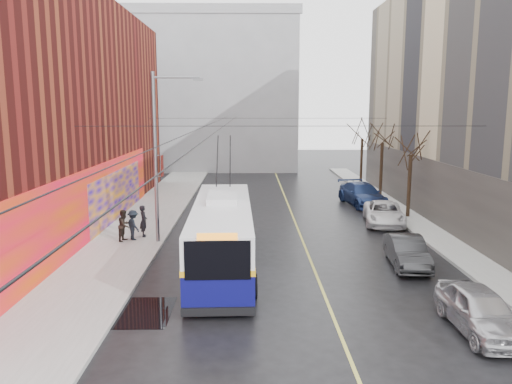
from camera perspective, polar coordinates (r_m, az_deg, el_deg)
ground at (r=17.50m, az=4.05°, el=-14.68°), size 140.00×140.00×0.00m
sidewalk_left at (r=29.53m, az=-13.69°, el=-4.60°), size 4.00×60.00×0.15m
sidewalk_right at (r=30.61m, az=19.18°, el=-4.37°), size 2.00×60.00×0.15m
lane_line at (r=30.88m, az=4.66°, el=-3.87°), size 0.12×50.00×0.01m
building_left at (r=33.25m, az=-27.09°, el=8.24°), size 12.11×36.00×14.00m
building_far at (r=61.08m, az=-5.20°, el=11.31°), size 20.50×12.10×18.00m
streetlight_pole at (r=26.42m, az=-11.12°, el=4.35°), size 2.65×0.60×9.00m
catenary_wires at (r=30.69m, az=-2.91°, el=7.85°), size 18.00×60.00×0.22m
tree_near at (r=33.62m, az=17.34°, el=5.41°), size 3.20×3.20×6.40m
tree_mid at (r=40.31m, az=14.28°, el=6.58°), size 3.20×3.20×6.68m
tree_far at (r=47.10m, az=12.08°, el=6.93°), size 3.20×3.20×6.57m
puddle at (r=18.71m, az=-13.13°, el=-13.24°), size 2.26×2.83×0.01m
pigeons_flying at (r=26.77m, az=-4.07°, el=9.44°), size 2.74×3.10×0.82m
trolleybus at (r=22.69m, az=-3.88°, el=-4.74°), size 3.06×12.05×5.67m
parked_car_a at (r=18.08m, az=24.21°, el=-12.23°), size 1.78×4.29×1.45m
parked_car_b at (r=23.99m, az=16.86°, el=-6.54°), size 1.81×4.28×1.37m
parked_car_c at (r=32.14m, az=14.42°, el=-2.35°), size 3.08×5.31×1.39m
parked_car_d at (r=37.92m, az=12.05°, el=-0.26°), size 3.15×5.95×1.64m
following_car at (r=35.88m, az=-4.00°, el=-0.69°), size 2.12×4.70×1.57m
pedestrian_a at (r=28.22m, az=-12.73°, el=-3.25°), size 0.55×0.72×1.75m
pedestrian_b at (r=27.56m, az=-14.82°, el=-3.70°), size 0.81×0.94×1.69m
pedestrian_c at (r=27.65m, az=-13.85°, el=-3.68°), size 1.13×1.20×1.62m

